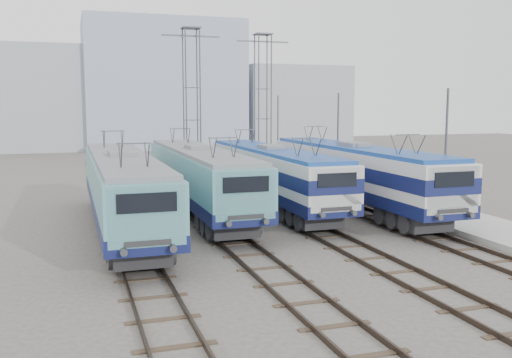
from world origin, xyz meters
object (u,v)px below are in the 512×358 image
object	(u,v)px
locomotive_center_left	(200,175)
catenary_tower_east	(263,99)
mast_mid	(338,144)
locomotive_far_left	(123,186)
catenary_tower_west	(192,99)
mast_front	(445,159)
locomotive_far_right	(355,170)
mast_rear	(278,135)
locomotive_center_right	(272,171)

from	to	relation	value
locomotive_center_left	catenary_tower_east	xyz separation A→B (m)	(8.75, 14.65, 4.37)
mast_mid	locomotive_far_left	bearing A→B (deg)	-152.69
catenary_tower_west	mast_front	world-z (taller)	catenary_tower_west
locomotive_far_right	mast_mid	xyz separation A→B (m)	(1.85, 6.08, 1.13)
locomotive_far_left	mast_rear	xyz separation A→B (m)	(15.35, 19.92, 1.21)
catenary_tower_east	mast_front	world-z (taller)	catenary_tower_east
locomotive_far_left	catenary_tower_west	bearing A→B (deg)	67.03
mast_mid	mast_rear	world-z (taller)	same
catenary_tower_east	mast_front	size ratio (longest dim) A/B	1.71
locomotive_far_right	catenary_tower_east	xyz separation A→B (m)	(-0.25, 16.08, 4.27)
catenary_tower_east	mast_mid	xyz separation A→B (m)	(2.10, -10.00, -3.14)
mast_mid	mast_rear	distance (m)	12.00
mast_mid	locomotive_center_right	bearing A→B (deg)	-146.56
locomotive_center_right	catenary_tower_east	xyz separation A→B (m)	(4.25, 14.19, 4.38)
locomotive_center_left	catenary_tower_east	bearing A→B (deg)	59.15
locomotive_center_left	locomotive_far_right	world-z (taller)	locomotive_far_right
catenary_tower_west	locomotive_far_left	bearing A→B (deg)	-112.97
locomotive_far_left	mast_mid	bearing A→B (deg)	27.31
locomotive_center_left	mast_mid	world-z (taller)	mast_mid
locomotive_far_right	catenary_tower_east	size ratio (longest dim) A/B	1.55
mast_mid	locomotive_center_left	bearing A→B (deg)	-156.81
locomotive_far_left	mast_rear	world-z (taller)	mast_rear
catenary_tower_east	catenary_tower_west	bearing A→B (deg)	-162.90
catenary_tower_east	mast_mid	distance (m)	10.69
locomotive_far_right	mast_mid	world-z (taller)	mast_mid
locomotive_far_left	mast_front	size ratio (longest dim) A/B	2.63
catenary_tower_east	mast_rear	size ratio (longest dim) A/B	1.71
mast_front	catenary_tower_west	bearing A→B (deg)	113.27
locomotive_center_right	catenary_tower_west	distance (m)	13.15
locomotive_far_left	locomotive_center_left	world-z (taller)	locomotive_far_left
locomotive_center_left	mast_mid	size ratio (longest dim) A/B	2.61
locomotive_center_left	locomotive_far_right	size ratio (longest dim) A/B	0.98
locomotive_center_left	locomotive_center_right	distance (m)	4.52
locomotive_far_left	mast_mid	xyz separation A→B (m)	(15.35, 7.92, 1.21)
locomotive_far_right	catenary_tower_east	bearing A→B (deg)	90.89
mast_mid	mast_rear	xyz separation A→B (m)	(0.00, 12.00, 0.00)
mast_mid	mast_rear	size ratio (longest dim) A/B	1.00
locomotive_center_left	catenary_tower_west	size ratio (longest dim) A/B	1.52
catenary_tower_east	mast_mid	world-z (taller)	catenary_tower_east
mast_front	mast_mid	bearing A→B (deg)	90.00
locomotive_center_left	locomotive_far_right	distance (m)	9.11
locomotive_center_left	catenary_tower_east	world-z (taller)	catenary_tower_east
mast_mid	mast_front	bearing A→B (deg)	-90.00
catenary_tower_west	catenary_tower_east	bearing A→B (deg)	17.10
locomotive_far_right	catenary_tower_east	world-z (taller)	catenary_tower_east
locomotive_center_left	mast_front	size ratio (longest dim) A/B	2.61
locomotive_center_right	catenary_tower_west	bearing A→B (deg)	100.45
locomotive_far_left	locomotive_center_left	size ratio (longest dim) A/B	1.01
locomotive_far_left	mast_front	xyz separation A→B (m)	(15.35, -4.08, 1.21)
catenary_tower_east	mast_front	bearing A→B (deg)	-84.55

